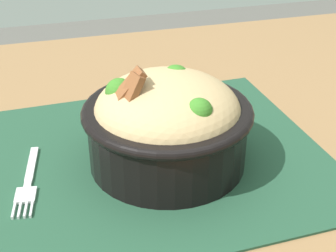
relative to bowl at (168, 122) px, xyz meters
The scene contains 4 objects.
table 0.15m from the bowl, ahead, with size 1.29×0.94×0.78m.
placemat 0.07m from the bowl, 18.70° to the right, with size 0.48×0.36×0.00m, color #1E422D.
bowl is the anchor object (origin of this frame).
fork 0.17m from the bowl, ahead, with size 0.03×0.13×0.00m.
Camera 1 is at (0.06, 0.47, 1.12)m, focal length 52.77 mm.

